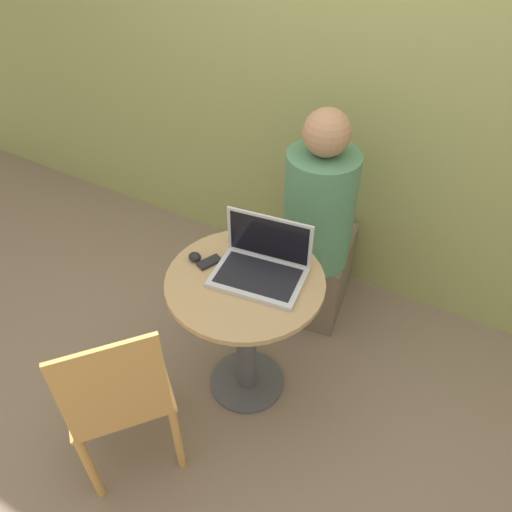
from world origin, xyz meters
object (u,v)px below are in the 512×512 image
object	(u,v)px
laptop	(262,265)
chair_empty	(120,396)
cell_phone	(209,262)
person_seated	(318,238)

from	to	relation	value
laptop	chair_empty	size ratio (longest dim) A/B	0.44
cell_phone	person_seated	world-z (taller)	person_seated
chair_empty	person_seated	xyz separation A→B (m)	(0.30, 1.22, 0.06)
person_seated	laptop	bearing A→B (deg)	-92.37
laptop	chair_empty	xyz separation A→B (m)	(-0.27, -0.65, -0.30)
laptop	cell_phone	distance (m)	0.24
laptop	cell_phone	bearing A→B (deg)	-165.94
cell_phone	chair_empty	size ratio (longest dim) A/B	0.12
chair_empty	person_seated	bearing A→B (deg)	76.32
laptop	person_seated	world-z (taller)	person_seated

